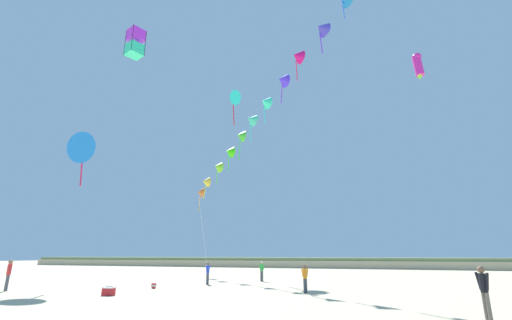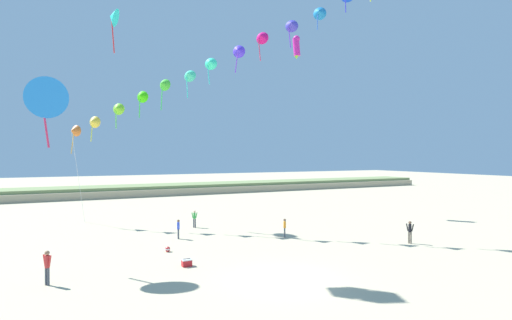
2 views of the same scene
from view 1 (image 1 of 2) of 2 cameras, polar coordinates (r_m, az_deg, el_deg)
The scene contains 14 objects.
ground_plane at distance 14.58m, azimuth -24.74°, elevation -22.25°, with size 240.00×240.00×0.00m, color #C1B28E.
dune_ridge at distance 61.20m, azimuth 10.90°, elevation -16.44°, with size 120.00×8.44×1.63m.
person_near_left at distance 26.10m, azimuth -8.04°, elevation -17.95°, with size 0.21×0.54×1.52m.
person_near_right at distance 28.94m, azimuth 0.97°, elevation -17.78°, with size 0.55×0.21×1.57m.
person_mid_center at distance 25.86m, azimuth -35.93°, elevation -14.98°, with size 0.44×0.54×1.76m.
person_far_left at distance 20.36m, azimuth 8.17°, elevation -18.68°, with size 0.36×0.48×1.51m.
person_far_right at distance 14.20m, azimuth 33.74°, elevation -17.36°, with size 0.34×0.56×1.68m.
kite_banner_string at distance 28.53m, azimuth 4.28°, elevation 13.20°, with size 26.87×21.63×23.25m.
large_kite_low_lead at distance 32.68m, azimuth -19.48°, elevation 17.91°, with size 1.62×1.62×2.45m.
large_kite_mid_trail at distance 42.44m, azimuth -3.72°, elevation 10.31°, with size 1.69×2.11×4.61m.
large_kite_high_solo at distance 37.09m, azimuth 25.40°, elevation 14.09°, with size 1.22×1.18×2.80m.
large_kite_outer_drift at distance 29.73m, azimuth -26.68°, elevation 1.77°, with size 2.61×1.55×4.28m.
beach_cooler at distance 20.58m, azimuth -23.36°, elevation -19.44°, with size 0.58×0.41×0.46m.
beach_ball at distance 23.83m, azimuth -16.68°, elevation -19.41°, with size 0.36×0.36×0.36m.
Camera 1 is at (9.79, -10.62, 2.03)m, focal length 24.00 mm.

